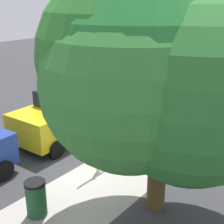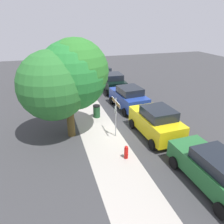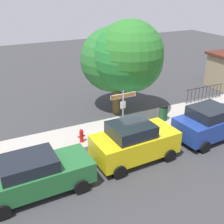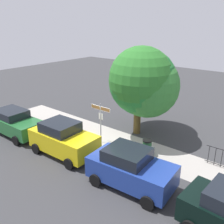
% 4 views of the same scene
% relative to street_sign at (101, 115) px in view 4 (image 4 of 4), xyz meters
% --- Properties ---
extents(ground_plane, '(60.00, 60.00, 0.00)m').
position_rel_street_sign_xyz_m(ground_plane, '(0.54, -0.40, -1.88)').
color(ground_plane, '#38383A').
extents(sidewalk_strip, '(24.00, 2.60, 0.00)m').
position_rel_street_sign_xyz_m(sidewalk_strip, '(2.54, 0.90, -1.88)').
color(sidewalk_strip, '#A9A29A').
rests_on(sidewalk_strip, ground_plane).
extents(street_sign, '(1.54, 0.07, 2.64)m').
position_rel_street_sign_xyz_m(street_sign, '(0.00, 0.00, 0.00)').
color(street_sign, '#9EA0A5').
rests_on(street_sign, ground_plane).
extents(shade_tree, '(4.84, 5.57, 6.09)m').
position_rel_street_sign_xyz_m(shade_tree, '(1.48, 2.61, 1.84)').
color(shade_tree, '#50401E').
rests_on(shade_tree, ground_plane).
extents(car_green, '(4.60, 2.16, 1.73)m').
position_rel_street_sign_xyz_m(car_green, '(-5.51, -2.81, -1.00)').
color(car_green, '#246330').
rests_on(car_green, ground_plane).
extents(car_yellow, '(4.18, 2.29, 1.99)m').
position_rel_street_sign_xyz_m(car_yellow, '(-0.70, -2.49, -0.89)').
color(car_yellow, gold).
rests_on(car_yellow, ground_plane).
extents(car_blue, '(4.18, 2.41, 1.91)m').
position_rel_street_sign_xyz_m(car_blue, '(4.10, -2.50, -0.92)').
color(car_blue, navy).
rests_on(car_blue, ground_plane).
extents(fire_hydrant, '(0.42, 0.22, 0.78)m').
position_rel_street_sign_xyz_m(fire_hydrant, '(-2.43, 0.20, -1.50)').
color(fire_hydrant, red).
rests_on(fire_hydrant, ground_plane).
extents(trash_bin, '(0.55, 0.55, 0.98)m').
position_rel_street_sign_xyz_m(trash_bin, '(3.16, 0.50, -1.39)').
color(trash_bin, '#1E4C28').
rests_on(trash_bin, ground_plane).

